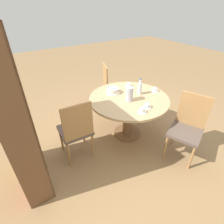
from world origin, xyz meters
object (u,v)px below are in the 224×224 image
chair_c (188,127)px  coffee_pot (129,93)px  chair_a (112,87)px  cup_a (147,106)px  cup_c (155,90)px  cake_main (113,91)px  water_bottle (140,88)px  bookshelf (17,121)px  cup_b (129,85)px  cup_d (142,111)px  chair_b (76,129)px

chair_c → coffee_pot: size_ratio=3.75×
chair_a → cup_a: bearing=-170.1°
chair_a → chair_c: 1.71m
cup_a → cup_c: size_ratio=1.00×
cake_main → cup_c: bearing=-118.1°
water_bottle → cup_c: size_ratio=2.18×
bookshelf → cup_b: size_ratio=15.83×
chair_c → chair_a: bearing=162.8°
chair_a → cup_d: 1.39m
chair_c → water_bottle: water_bottle is taller
bookshelf → chair_c: bearing=68.9°
chair_b → cup_b: chair_b is taller
chair_b → cake_main: (0.30, -0.79, 0.26)m
cake_main → cup_b: bearing=-81.0°
chair_b → chair_c: bearing=152.2°
chair_c → water_bottle: (0.83, 0.21, 0.32)m
bookshelf → coffee_pot: (-0.02, -1.50, -0.08)m
chair_a → water_bottle: bearing=-162.3°
chair_a → coffee_pot: 1.06m
bookshelf → cake_main: bearing=102.9°
chair_a → cup_c: 1.00m
water_bottle → cup_d: 0.56m
chair_c → cup_a: size_ratio=7.96×
cup_c → chair_c: bearing=175.1°
chair_b → cup_b: (0.35, -1.16, 0.24)m
coffee_pot → cup_a: coffee_pot is taller
cake_main → cup_c: size_ratio=1.86×
water_bottle → cup_c: 0.29m
chair_c → cup_d: size_ratio=7.96×
coffee_pot → chair_b: bearing=86.9°
chair_c → coffee_pot: (0.74, 0.48, 0.33)m
coffee_pot → cake_main: coffee_pot is taller
bookshelf → cup_c: bookshelf is taller
coffee_pot → water_bottle: (0.08, -0.27, -0.01)m
coffee_pot → cup_d: 0.38m
bookshelf → cake_main: (0.33, -1.43, -0.15)m
chair_b → cup_a: bearing=162.5°
cup_d → water_bottle: bearing=-36.5°
chair_b → water_bottle: bearing=-175.5°
chair_b → cup_a: chair_b is taller
chair_a → cup_b: 0.61m
chair_a → water_bottle: water_bottle is taller
chair_c → cup_d: chair_c is taller
chair_b → cup_b: size_ratio=7.96×
chair_b → bookshelf: size_ratio=0.50×
coffee_pot → cake_main: 0.36m
cake_main → water_bottle: bearing=-127.6°
water_bottle → cup_a: water_bottle is taller
water_bottle → cake_main: (0.26, 0.34, -0.07)m
coffee_pot → bookshelf: bearing=89.4°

